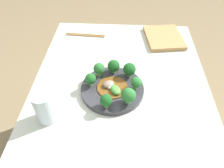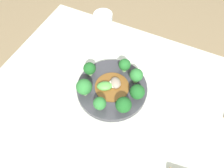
{
  "view_description": "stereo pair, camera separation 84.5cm",
  "coord_description": "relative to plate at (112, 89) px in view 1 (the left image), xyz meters",
  "views": [
    {
      "loc": [
        -0.64,
        -0.0,
        1.39
      ],
      "look_at": [
        -0.04,
        0.03,
        0.79
      ],
      "focal_mm": 35.0,
      "sensor_mm": 36.0,
      "label": 1
    },
    {
      "loc": [
        0.13,
        -0.34,
        1.42
      ],
      "look_at": [
        -0.04,
        0.03,
        0.79
      ],
      "focal_mm": 35.0,
      "sensor_mm": 36.0,
      "label": 2
    }
  ],
  "objects": [
    {
      "name": "broccoli_southeast",
      "position": [
        0.07,
        -0.07,
        0.05
      ],
      "size": [
        0.05,
        0.05,
        0.06
      ],
      "color": "#70A356",
      "rests_on": "plate"
    },
    {
      "name": "broccoli_east",
      "position": [
        0.09,
        -0.0,
        0.04
      ],
      "size": [
        0.05,
        0.05,
        0.06
      ],
      "color": "#70A356",
      "rests_on": "plate"
    },
    {
      "name": "broccoli_northeast",
      "position": [
        0.07,
        0.06,
        0.05
      ],
      "size": [
        0.05,
        0.05,
        0.06
      ],
      "color": "#70A356",
      "rests_on": "plate"
    },
    {
      "name": "broccoli_north",
      "position": [
        0.01,
        0.09,
        0.04
      ],
      "size": [
        0.04,
        0.04,
        0.06
      ],
      "color": "#7AAD5B",
      "rests_on": "plate"
    },
    {
      "name": "stirfry_center",
      "position": [
        -0.0,
        0.0,
        0.02
      ],
      "size": [
        0.12,
        0.12,
        0.02
      ],
      "color": "brown",
      "rests_on": "plate"
    },
    {
      "name": "broccoli_west",
      "position": [
        -0.1,
        0.02,
        0.04
      ],
      "size": [
        0.04,
        0.04,
        0.06
      ],
      "color": "#89B76B",
      "rests_on": "plate"
    },
    {
      "name": "table",
      "position": [
        0.04,
        -0.03,
        -0.38
      ],
      "size": [
        0.95,
        0.73,
        0.75
      ],
      "color": "#B7BCAD",
      "rests_on": "ground_plane"
    },
    {
      "name": "ground_plane",
      "position": [
        0.04,
        -0.03,
        -0.76
      ],
      "size": [
        8.0,
        8.0,
        0.0
      ],
      "primitive_type": "plane",
      "color": "#7F6B4C"
    },
    {
      "name": "cutting_board",
      "position": [
        0.39,
        -0.25,
        -0.0
      ],
      "size": [
        0.24,
        0.21,
        0.02
      ],
      "color": "#AD7F4C",
      "rests_on": "table"
    },
    {
      "name": "plate",
      "position": [
        0.0,
        0.0,
        0.0
      ],
      "size": [
        0.25,
        0.25,
        0.02
      ],
      "color": "#333338",
      "rests_on": "table"
    },
    {
      "name": "broccoli_southwest",
      "position": [
        -0.07,
        -0.06,
        0.05
      ],
      "size": [
        0.05,
        0.05,
        0.07
      ],
      "color": "#7AAD5B",
      "rests_on": "plate"
    },
    {
      "name": "broccoli_south",
      "position": [
        0.0,
        -0.09,
        0.04
      ],
      "size": [
        0.04,
        0.04,
        0.06
      ],
      "color": "#7AAD5B",
      "rests_on": "plate"
    },
    {
      "name": "chopsticks",
      "position": [
        0.4,
        0.17,
        -0.01
      ],
      "size": [
        0.03,
        0.21,
        0.01
      ],
      "color": "#AD7F4C",
      "rests_on": "table"
    },
    {
      "name": "drinking_glass",
      "position": [
        -0.14,
        0.22,
        0.05
      ],
      "size": [
        0.07,
        0.07,
        0.12
      ],
      "color": "silver",
      "rests_on": "table"
    }
  ]
}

